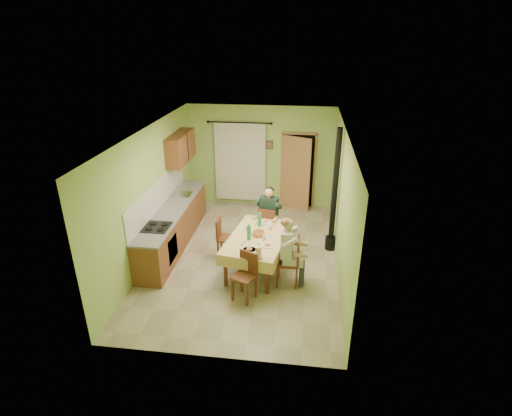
# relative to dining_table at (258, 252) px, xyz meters

# --- Properties ---
(floor) EXTENTS (4.00, 6.00, 0.01)m
(floor) POSITION_rel_dining_table_xyz_m (-0.35, 0.43, -0.38)
(floor) COLOR tan
(floor) RESTS_ON ground
(room_shell) EXTENTS (4.04, 6.04, 2.82)m
(room_shell) POSITION_rel_dining_table_xyz_m (-0.35, 0.43, 1.44)
(room_shell) COLOR #A9D06A
(room_shell) RESTS_ON ground
(kitchen_run) EXTENTS (0.64, 3.64, 1.56)m
(kitchen_run) POSITION_rel_dining_table_xyz_m (-2.06, 0.83, 0.10)
(kitchen_run) COLOR brown
(kitchen_run) RESTS_ON ground
(upper_cabinets) EXTENTS (0.35, 1.40, 0.70)m
(upper_cabinets) POSITION_rel_dining_table_xyz_m (-2.17, 2.13, 1.57)
(upper_cabinets) COLOR brown
(upper_cabinets) RESTS_ON room_shell
(curtain) EXTENTS (1.70, 0.07, 2.22)m
(curtain) POSITION_rel_dining_table_xyz_m (-0.90, 3.33, 0.88)
(curtain) COLOR black
(curtain) RESTS_ON ground
(doorway) EXTENTS (0.96, 0.41, 2.15)m
(doorway) POSITION_rel_dining_table_xyz_m (0.68, 3.32, 0.67)
(doorway) COLOR black
(doorway) RESTS_ON ground
(dining_table) EXTENTS (1.39, 2.01, 0.76)m
(dining_table) POSITION_rel_dining_table_xyz_m (0.00, 0.00, 0.00)
(dining_table) COLOR #E7C07A
(dining_table) RESTS_ON ground
(tableware) EXTENTS (0.74, 1.67, 0.33)m
(tableware) POSITION_rel_dining_table_xyz_m (-0.00, -0.09, 0.45)
(tableware) COLOR white
(tableware) RESTS_ON dining_table
(chair_far) EXTENTS (0.48, 0.48, 0.96)m
(chair_far) POSITION_rel_dining_table_xyz_m (0.11, 1.03, -0.09)
(chair_far) COLOR #5D2D19
(chair_far) RESTS_ON ground
(chair_near) EXTENTS (0.49, 0.49, 0.93)m
(chair_near) POSITION_rel_dining_table_xyz_m (-0.11, -1.05, -0.09)
(chair_near) COLOR #5D2D19
(chair_near) RESTS_ON ground
(chair_right) EXTENTS (0.43, 0.43, 0.99)m
(chair_right) POSITION_rel_dining_table_xyz_m (0.66, -0.46, -0.09)
(chair_right) COLOR #5D2D19
(chair_right) RESTS_ON ground
(chair_left) EXTENTS (0.38, 0.38, 0.94)m
(chair_left) POSITION_rel_dining_table_xyz_m (-0.74, 0.35, -0.09)
(chair_left) COLOR #5D2D19
(chair_left) RESTS_ON ground
(man_far) EXTENTS (0.63, 0.53, 1.39)m
(man_far) POSITION_rel_dining_table_xyz_m (0.12, 1.04, 0.50)
(man_far) COLOR #192D23
(man_far) RESTS_ON chair_far
(man_right) EXTENTS (0.47, 0.58, 1.39)m
(man_right) POSITION_rel_dining_table_xyz_m (0.64, -0.46, 0.50)
(man_right) COLOR silver
(man_right) RESTS_ON chair_right
(stove_flue) EXTENTS (0.24, 0.24, 2.80)m
(stove_flue) POSITION_rel_dining_table_xyz_m (1.55, 1.03, 0.65)
(stove_flue) COLOR black
(stove_flue) RESTS_ON ground
(picture_back) EXTENTS (0.19, 0.03, 0.23)m
(picture_back) POSITION_rel_dining_table_xyz_m (-0.10, 3.40, 1.37)
(picture_back) COLOR black
(picture_back) RESTS_ON room_shell
(picture_right) EXTENTS (0.03, 0.31, 0.21)m
(picture_right) POSITION_rel_dining_table_xyz_m (1.62, 1.63, 1.47)
(picture_right) COLOR brown
(picture_right) RESTS_ON room_shell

